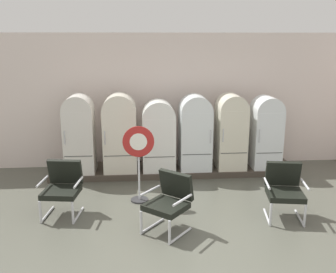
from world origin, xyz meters
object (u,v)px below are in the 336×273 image
(refrigerator_1, at_px, (120,131))
(armchair_center, at_px, (169,200))
(refrigerator_0, at_px, (79,132))
(armchair_right, at_px, (284,188))
(refrigerator_3, at_px, (195,130))
(refrigerator_2, at_px, (159,134))
(sign_stand, at_px, (139,162))
(refrigerator_4, at_px, (231,129))
(refrigerator_5, at_px, (266,130))
(armchair_left, at_px, (63,186))

(refrigerator_1, bearing_deg, armchair_center, -71.26)
(armchair_center, bearing_deg, refrigerator_0, 124.22)
(refrigerator_1, relative_size, armchair_right, 1.81)
(refrigerator_3, bearing_deg, refrigerator_1, -179.62)
(refrigerator_2, relative_size, sign_stand, 1.07)
(refrigerator_1, relative_size, refrigerator_3, 1.03)
(refrigerator_4, bearing_deg, refrigerator_0, -179.38)
(refrigerator_4, bearing_deg, refrigerator_5, -1.77)
(refrigerator_1, height_order, refrigerator_2, refrigerator_1)
(refrigerator_0, relative_size, refrigerator_5, 1.05)
(refrigerator_3, bearing_deg, refrigerator_4, 1.14)
(refrigerator_3, bearing_deg, armchair_left, -144.42)
(refrigerator_4, relative_size, armchair_right, 1.77)
(armchair_right, xyz_separation_m, armchair_center, (-1.92, -0.32, 0.00))
(armchair_left, xyz_separation_m, sign_stand, (1.28, 0.42, 0.24))
(refrigerator_2, relative_size, refrigerator_4, 0.93)
(refrigerator_3, xyz_separation_m, armchair_right, (1.17, -2.17, -0.47))
(refrigerator_4, xyz_separation_m, armchair_right, (0.39, -2.18, -0.48))
(armchair_right, height_order, armchair_center, same)
(refrigerator_4, relative_size, refrigerator_5, 1.03)
(refrigerator_0, distance_m, refrigerator_4, 3.21)
(refrigerator_1, bearing_deg, armchair_right, -37.97)
(armchair_right, xyz_separation_m, sign_stand, (-2.38, 0.80, 0.24))
(refrigerator_4, xyz_separation_m, sign_stand, (-1.99, -1.38, -0.24))
(refrigerator_0, bearing_deg, sign_stand, -47.74)
(armchair_right, bearing_deg, refrigerator_5, 80.08)
(refrigerator_1, relative_size, refrigerator_2, 1.10)
(armchair_right, bearing_deg, armchair_left, 173.96)
(refrigerator_2, distance_m, armchair_center, 2.50)
(refrigerator_0, height_order, armchair_center, refrigerator_0)
(refrigerator_3, relative_size, refrigerator_5, 1.03)
(refrigerator_0, xyz_separation_m, refrigerator_2, (1.65, 0.00, -0.08))
(refrigerator_3, height_order, armchair_right, refrigerator_3)
(refrigerator_4, distance_m, sign_stand, 2.43)
(refrigerator_3, xyz_separation_m, refrigerator_4, (0.78, 0.02, 0.01))
(refrigerator_2, relative_size, refrigerator_3, 0.94)
(refrigerator_3, distance_m, armchair_center, 2.64)
(refrigerator_0, xyz_separation_m, refrigerator_4, (3.21, 0.03, -0.02))
(refrigerator_2, relative_size, armchair_right, 1.65)
(armchair_center, xyz_separation_m, sign_stand, (-0.45, 1.12, 0.24))
(refrigerator_1, relative_size, refrigerator_4, 1.02)
(refrigerator_1, relative_size, armchair_left, 1.81)
(armchair_left, bearing_deg, armchair_center, -22.16)
(refrigerator_4, distance_m, refrigerator_5, 0.76)
(refrigerator_4, bearing_deg, armchair_left, -151.21)
(sign_stand, bearing_deg, refrigerator_1, 105.87)
(armchair_center, bearing_deg, refrigerator_1, 108.74)
(refrigerator_0, height_order, refrigerator_2, refrigerator_0)
(refrigerator_1, bearing_deg, refrigerator_3, 0.38)
(refrigerator_1, height_order, refrigerator_4, refrigerator_1)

